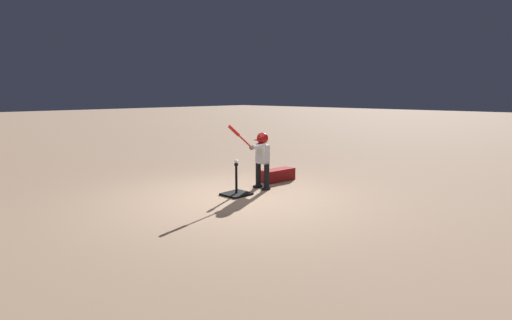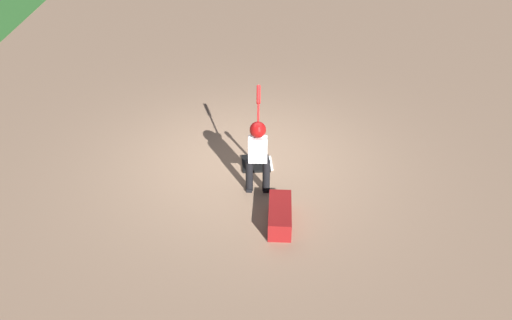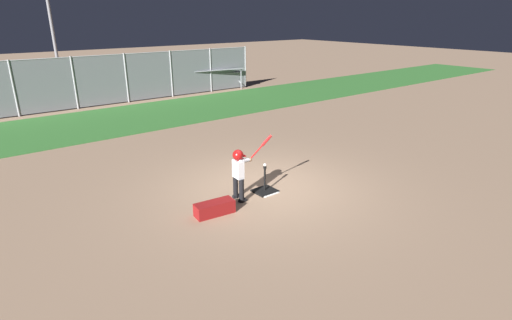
{
  "view_description": "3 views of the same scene",
  "coord_description": "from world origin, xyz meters",
  "px_view_note": "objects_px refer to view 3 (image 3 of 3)",
  "views": [
    {
      "loc": [
        5.16,
        5.43,
        2.0
      ],
      "look_at": [
        -0.68,
        -0.08,
        0.66
      ],
      "focal_mm": 28.0,
      "sensor_mm": 36.0,
      "label": 1
    },
    {
      "loc": [
        -7.25,
        0.3,
        4.57
      ],
      "look_at": [
        -0.96,
        -0.12,
        0.57
      ],
      "focal_mm": 35.0,
      "sensor_mm": 36.0,
      "label": 2
    },
    {
      "loc": [
        -5.69,
        -6.88,
        3.96
      ],
      "look_at": [
        -0.55,
        -0.28,
        0.91
      ],
      "focal_mm": 28.0,
      "sensor_mm": 36.0,
      "label": 3
    }
  ],
  "objects_px": {
    "baseball": "(265,165)",
    "bleachers_right_center": "(101,86)",
    "batting_tee": "(265,189)",
    "bleachers_left_center": "(211,78)",
    "batter_child": "(240,168)",
    "equipment_bag": "(215,208)"
  },
  "relations": [
    {
      "from": "batting_tee",
      "to": "batter_child",
      "type": "xyz_separation_m",
      "value": [
        -0.71,
        0.02,
        0.7
      ]
    },
    {
      "from": "baseball",
      "to": "bleachers_right_center",
      "type": "bearing_deg",
      "value": 87.51
    },
    {
      "from": "batter_child",
      "to": "bleachers_left_center",
      "type": "bearing_deg",
      "value": 60.53
    },
    {
      "from": "batting_tee",
      "to": "bleachers_left_center",
      "type": "xyz_separation_m",
      "value": [
        6.65,
        13.03,
        0.51
      ]
    },
    {
      "from": "baseball",
      "to": "bleachers_right_center",
      "type": "height_order",
      "value": "bleachers_right_center"
    },
    {
      "from": "batting_tee",
      "to": "bleachers_right_center",
      "type": "distance_m",
      "value": 13.54
    },
    {
      "from": "bleachers_right_center",
      "to": "bleachers_left_center",
      "type": "bearing_deg",
      "value": -4.53
    },
    {
      "from": "batter_child",
      "to": "bleachers_left_center",
      "type": "height_order",
      "value": "batter_child"
    },
    {
      "from": "bleachers_right_center",
      "to": "equipment_bag",
      "type": "xyz_separation_m",
      "value": [
        -2.14,
        -13.75,
        -0.51
      ]
    },
    {
      "from": "batter_child",
      "to": "equipment_bag",
      "type": "xyz_separation_m",
      "value": [
        -0.84,
        -0.26,
        -0.63
      ]
    },
    {
      "from": "batter_child",
      "to": "bleachers_left_center",
      "type": "distance_m",
      "value": 14.95
    },
    {
      "from": "bleachers_left_center",
      "to": "bleachers_right_center",
      "type": "bearing_deg",
      "value": 175.47
    },
    {
      "from": "batting_tee",
      "to": "bleachers_left_center",
      "type": "height_order",
      "value": "bleachers_left_center"
    },
    {
      "from": "baseball",
      "to": "bleachers_left_center",
      "type": "height_order",
      "value": "bleachers_left_center"
    },
    {
      "from": "baseball",
      "to": "bleachers_left_center",
      "type": "xyz_separation_m",
      "value": [
        6.65,
        13.03,
        -0.1
      ]
    },
    {
      "from": "baseball",
      "to": "equipment_bag",
      "type": "bearing_deg",
      "value": -171.31
    },
    {
      "from": "batter_child",
      "to": "bleachers_right_center",
      "type": "distance_m",
      "value": 13.56
    },
    {
      "from": "batter_child",
      "to": "bleachers_left_center",
      "type": "xyz_separation_m",
      "value": [
        7.36,
        13.02,
        -0.19
      ]
    },
    {
      "from": "batting_tee",
      "to": "bleachers_left_center",
      "type": "bearing_deg",
      "value": 62.98
    },
    {
      "from": "baseball",
      "to": "equipment_bag",
      "type": "height_order",
      "value": "baseball"
    },
    {
      "from": "batting_tee",
      "to": "batter_child",
      "type": "bearing_deg",
      "value": 178.57
    },
    {
      "from": "baseball",
      "to": "bleachers_right_center",
      "type": "distance_m",
      "value": 13.53
    }
  ]
}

